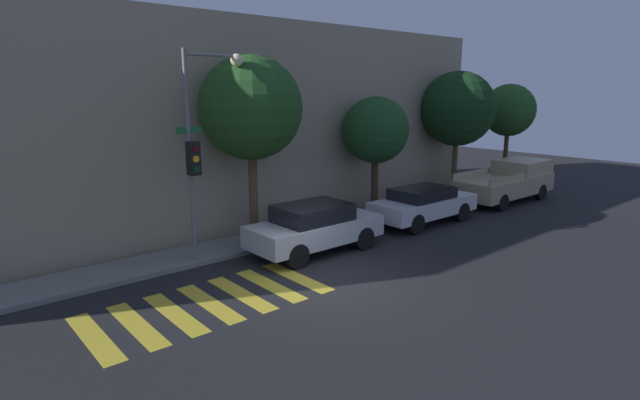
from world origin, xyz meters
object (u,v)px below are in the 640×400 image
object	(u,v)px
sedan_middle	(423,204)
tree_far_end	(458,109)
tree_midblock	(376,131)
tree_behind_truck	(509,111)
sedan_near_corner	(315,227)
pickup_truck	(508,181)
traffic_light_pole	(202,133)
tree_near_corner	(251,108)

from	to	relation	value
sedan_middle	tree_far_end	world-z (taller)	tree_far_end
sedan_middle	tree_midblock	xyz separation A→B (m)	(-0.43, 2.08, 2.58)
tree_midblock	tree_behind_truck	bearing A→B (deg)	0.00
tree_midblock	tree_behind_truck	distance (m)	9.73
sedan_near_corner	tree_behind_truck	xyz separation A→B (m)	(14.50, 2.08, 3.04)
tree_midblock	tree_far_end	world-z (taller)	tree_far_end
tree_midblock	pickup_truck	bearing A→B (deg)	-17.94
traffic_light_pole	sedan_middle	world-z (taller)	traffic_light_pole
sedan_near_corner	tree_near_corner	world-z (taller)	tree_near_corner
traffic_light_pole	tree_midblock	xyz separation A→B (m)	(7.71, 0.81, -0.36)
traffic_light_pole	sedan_near_corner	world-z (taller)	traffic_light_pole
traffic_light_pole	tree_behind_truck	bearing A→B (deg)	2.65
sedan_near_corner	tree_far_end	world-z (taller)	tree_far_end
sedan_near_corner	tree_midblock	size ratio (longest dim) A/B	0.91
pickup_truck	tree_far_end	xyz separation A→B (m)	(-1.13, 2.08, 3.13)
traffic_light_pole	pickup_truck	world-z (taller)	traffic_light_pole
pickup_truck	tree_midblock	xyz separation A→B (m)	(-6.42, 2.08, 2.43)
sedan_near_corner	tree_near_corner	xyz separation A→B (m)	(-0.82, 2.08, 3.49)
tree_near_corner	tree_midblock	bearing A→B (deg)	0.00
sedan_middle	tree_far_end	bearing A→B (deg)	23.17
tree_midblock	tree_far_end	distance (m)	5.33
sedan_near_corner	tree_far_end	bearing A→B (deg)	11.66
traffic_light_pole	tree_far_end	xyz separation A→B (m)	(12.99, 0.81, 0.33)
sedan_middle	tree_midblock	world-z (taller)	tree_midblock
pickup_truck	tree_midblock	world-z (taller)	tree_midblock
tree_midblock	tree_far_end	xyz separation A→B (m)	(5.29, 0.00, 0.69)
traffic_light_pole	tree_far_end	world-z (taller)	traffic_light_pole
pickup_truck	sedan_near_corner	bearing A→B (deg)	-180.00
tree_near_corner	tree_far_end	distance (m)	10.90
tree_behind_truck	sedan_middle	bearing A→B (deg)	-167.38
tree_near_corner	tree_behind_truck	size ratio (longest dim) A/B	1.15
sedan_middle	tree_behind_truck	size ratio (longest dim) A/B	0.85
sedan_near_corner	traffic_light_pole	bearing A→B (deg)	156.45
tree_far_end	tree_behind_truck	world-z (taller)	tree_far_end
tree_midblock	tree_near_corner	bearing A→B (deg)	180.00
tree_near_corner	tree_midblock	distance (m)	5.69
tree_midblock	tree_behind_truck	world-z (taller)	tree_behind_truck
sedan_middle	pickup_truck	bearing A→B (deg)	0.00
tree_midblock	tree_behind_truck	xyz separation A→B (m)	(9.71, 0.00, 0.51)
sedan_middle	tree_behind_truck	bearing A→B (deg)	12.62
traffic_light_pole	tree_near_corner	xyz separation A→B (m)	(2.10, 0.81, 0.60)
sedan_middle	tree_far_end	xyz separation A→B (m)	(4.86, 2.08, 3.28)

